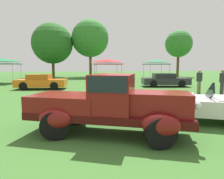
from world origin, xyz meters
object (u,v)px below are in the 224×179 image
(canopy_tent_center_field, at_px, (107,61))
(show_car_orange, at_px, (41,82))
(neighbor_convertible, at_px, (205,105))
(feature_pickup_truck, at_px, (110,104))
(spectator_between_cars, at_px, (199,80))
(canopy_tent_right_field, at_px, (156,62))
(spectator_by_row, at_px, (222,82))
(canopy_tent_left_field, at_px, (2,61))
(show_car_charcoal, at_px, (165,80))

(canopy_tent_center_field, bearing_deg, show_car_orange, -133.98)
(show_car_orange, bearing_deg, canopy_tent_center_field, 46.02)
(neighbor_convertible, bearing_deg, feature_pickup_truck, -167.56)
(spectator_between_cars, bearing_deg, canopy_tent_right_field, 82.56)
(spectator_by_row, distance_m, canopy_tent_left_field, 21.03)
(feature_pickup_truck, bearing_deg, canopy_tent_center_field, 82.31)
(spectator_between_cars, xyz_separation_m, canopy_tent_right_field, (1.53, 11.74, 1.51))
(neighbor_convertible, bearing_deg, canopy_tent_right_field, 73.41)
(spectator_between_cars, xyz_separation_m, spectator_by_row, (0.84, -1.17, 0.00))
(canopy_tent_center_field, bearing_deg, canopy_tent_left_field, -177.43)
(show_car_orange, relative_size, show_car_charcoal, 0.94)
(show_car_orange, xyz_separation_m, canopy_tent_right_field, (12.80, 7.11, 1.82))
(show_car_charcoal, bearing_deg, spectator_by_row, -79.23)
(canopy_tent_left_field, bearing_deg, canopy_tent_center_field, 2.57)
(spectator_between_cars, bearing_deg, canopy_tent_center_field, 112.94)
(feature_pickup_truck, xyz_separation_m, neighbor_convertible, (3.44, 0.76, -0.29))
(feature_pickup_truck, relative_size, neighbor_convertible, 0.96)
(show_car_charcoal, height_order, canopy_tent_right_field, canopy_tent_right_field)
(feature_pickup_truck, relative_size, spectator_between_cars, 2.79)
(canopy_tent_right_field, bearing_deg, spectator_between_cars, -97.44)
(neighbor_convertible, xyz_separation_m, spectator_between_cars, (3.83, 6.27, 0.33))
(spectator_between_cars, xyz_separation_m, canopy_tent_center_field, (-4.79, 11.33, 1.51))
(show_car_charcoal, height_order, spectator_between_cars, spectator_between_cars)
(show_car_charcoal, bearing_deg, canopy_tent_center_field, 124.69)
(neighbor_convertible, bearing_deg, show_car_charcoal, 72.40)
(neighbor_convertible, relative_size, canopy_tent_center_field, 1.53)
(canopy_tent_right_field, bearing_deg, canopy_tent_center_field, -176.32)
(show_car_charcoal, bearing_deg, neighbor_convertible, -107.60)
(neighbor_convertible, height_order, canopy_tent_right_field, canopy_tent_right_field)
(show_car_charcoal, bearing_deg, canopy_tent_right_field, 75.06)
(feature_pickup_truck, distance_m, neighbor_convertible, 3.54)
(neighbor_convertible, bearing_deg, canopy_tent_left_field, 126.28)
(spectator_between_cars, height_order, spectator_by_row, same)
(spectator_between_cars, distance_m, spectator_by_row, 1.44)
(spectator_by_row, relative_size, canopy_tent_left_field, 0.52)
(show_car_charcoal, xyz_separation_m, canopy_tent_center_field, (-4.49, 6.49, 1.82))
(canopy_tent_left_field, bearing_deg, neighbor_convertible, -53.72)
(show_car_charcoal, relative_size, canopy_tent_center_field, 1.38)
(feature_pickup_truck, xyz_separation_m, spectator_between_cars, (7.27, 7.03, 0.04))
(neighbor_convertible, distance_m, canopy_tent_center_field, 17.73)
(canopy_tent_center_field, bearing_deg, show_car_charcoal, -55.31)
(spectator_by_row, xyz_separation_m, canopy_tent_left_field, (-17.21, 11.98, 1.51))
(show_car_orange, bearing_deg, spectator_between_cars, -22.31)
(spectator_between_cars, distance_m, canopy_tent_left_field, 19.68)
(neighbor_convertible, bearing_deg, spectator_between_cars, 58.57)
(canopy_tent_center_field, height_order, canopy_tent_right_field, same)
(neighbor_convertible, relative_size, canopy_tent_right_field, 1.78)
(feature_pickup_truck, relative_size, show_car_charcoal, 1.06)
(show_car_orange, xyz_separation_m, canopy_tent_center_field, (6.47, 6.71, 1.82))
(neighbor_convertible, xyz_separation_m, canopy_tent_right_field, (5.37, 18.01, 1.84))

